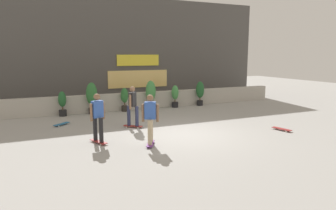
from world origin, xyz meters
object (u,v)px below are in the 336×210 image
potted_plant_3 (151,93)px  skateboard_near_camera (62,124)px  potted_plant_1 (92,96)px  skater_by_wall_right (150,118)px  potted_plant_4 (175,95)px  skater_by_wall_left (98,116)px  skateboard_aside (282,129)px  potted_plant_5 (200,92)px  potted_plant_2 (125,99)px  skater_far_left (133,105)px  potted_plant_0 (62,103)px

potted_plant_3 → skateboard_near_camera: 5.33m
potted_plant_1 → skater_by_wall_right: size_ratio=0.93×
potted_plant_4 → skateboard_near_camera: potted_plant_4 is taller
potted_plant_3 → skater_by_wall_left: 6.68m
skater_by_wall_right → skateboard_aside: 5.53m
skater_by_wall_right → potted_plant_1: bearing=96.5°
potted_plant_4 → potted_plant_5: 1.63m
potted_plant_2 → skateboard_near_camera: 3.99m
potted_plant_4 → skater_by_wall_right: size_ratio=0.74×
potted_plant_5 → skater_by_wall_left: size_ratio=0.83×
potted_plant_2 → potted_plant_1: bearing=-180.0°
potted_plant_5 → skater_by_wall_right: size_ratio=0.83×
skater_by_wall_right → skateboard_aside: skater_by_wall_right is taller
skateboard_near_camera → potted_plant_5: bearing=14.5°
potted_plant_1 → skater_by_wall_right: bearing=-83.5°
potted_plant_5 → potted_plant_4: bearing=180.0°
potted_plant_5 → skater_far_left: size_ratio=0.83×
potted_plant_1 → skateboard_near_camera: 2.79m
potted_plant_0 → skater_by_wall_left: bearing=-83.4°
potted_plant_0 → skater_by_wall_left: 5.41m
skater_by_wall_left → skater_by_wall_right: bearing=-32.0°
skater_by_wall_right → skateboard_near_camera: (-2.39, 4.26, -0.88)m
skateboard_aside → skater_by_wall_right: bearing=177.4°
potted_plant_4 → skateboard_aside: size_ratio=1.53×
potted_plant_2 → skater_far_left: skater_far_left is taller
skater_by_wall_left → skateboard_near_camera: size_ratio=2.31×
potted_plant_0 → potted_plant_4: potted_plant_4 is taller
potted_plant_5 → skateboard_near_camera: potted_plant_5 is taller
potted_plant_5 → skater_far_left: skater_far_left is taller
potted_plant_1 → potted_plant_2: bearing=0.0°
potted_plant_0 → potted_plant_3: (4.59, 0.00, 0.27)m
skater_by_wall_left → skater_far_left: 2.44m
skater_far_left → skater_by_wall_left: bearing=-136.1°
potted_plant_2 → skater_by_wall_left: skater_by_wall_left is taller
potted_plant_3 → skateboard_near_camera: (-4.84, -2.05, -0.86)m
skater_far_left → potted_plant_1: bearing=104.7°
potted_plant_5 → skater_by_wall_left: 8.87m
potted_plant_3 → skater_by_wall_right: (-2.45, -6.32, 0.02)m
potted_plant_0 → skater_by_wall_right: skater_by_wall_right is taller
potted_plant_1 → potted_plant_2: (1.70, 0.00, -0.26)m
skater_by_wall_right → skater_far_left: size_ratio=1.00×
potted_plant_0 → potted_plant_4: size_ratio=0.96×
skater_far_left → potted_plant_4: bearing=45.0°
potted_plant_4 → potted_plant_0: bearing=180.0°
potted_plant_4 → skateboard_aside: potted_plant_4 is taller
skater_far_left → skater_by_wall_right: bearing=-95.3°
potted_plant_0 → potted_plant_1: bearing=-0.0°
potted_plant_5 → potted_plant_0: bearing=180.0°
potted_plant_4 → skater_far_left: 5.20m
skater_by_wall_left → potted_plant_1: bearing=81.6°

